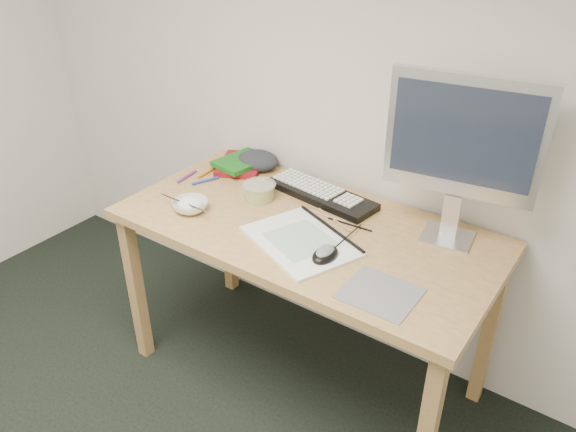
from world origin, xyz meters
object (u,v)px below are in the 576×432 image
at_px(sketchpad, 301,241).
at_px(rice_bowl, 190,206).
at_px(keyboard, 321,194).
at_px(desk, 305,244).
at_px(monitor, 463,142).

xyz_separation_m(sketchpad, rice_bowl, (-0.47, -0.06, 0.02)).
bearing_deg(sketchpad, keyboard, 132.64).
distance_m(desk, rice_bowl, 0.46).
distance_m(sketchpad, monitor, 0.63).
bearing_deg(monitor, sketchpad, -149.49).
bearing_deg(keyboard, rice_bowl, -124.97).
bearing_deg(monitor, rice_bowl, -164.65).
distance_m(sketchpad, rice_bowl, 0.47).
height_order(desk, keyboard, keyboard).
height_order(desk, rice_bowl, rice_bowl).
bearing_deg(desk, rice_bowl, -158.57).
bearing_deg(keyboard, desk, -64.78).
bearing_deg(rice_bowl, sketchpad, 6.78).
relative_size(sketchpad, monitor, 0.66).
distance_m(desk, monitor, 0.67).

